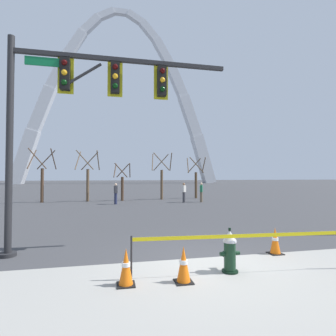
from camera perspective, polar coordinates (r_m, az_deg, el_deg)
ground_plane at (r=7.21m, az=8.20°, el=-19.09°), size 240.00×240.00×0.00m
fire_hydrant at (r=6.42m, az=13.01°, el=-16.92°), size 0.46×0.48×0.99m
caution_tape_barrier at (r=6.32m, az=15.45°, el=-15.67°), size 4.84×0.36×0.92m
traffic_cone_by_hydrant at (r=8.19m, az=21.89°, el=-14.26°), size 0.36×0.36×0.73m
traffic_cone_mid_sidewalk at (r=5.67m, az=-8.96°, el=-20.18°), size 0.36×0.36×0.73m
traffic_cone_curb_edge at (r=5.76m, az=3.34°, el=-19.91°), size 0.36×0.36×0.73m
traffic_signal_gantry at (r=8.28m, az=-18.75°, el=13.16°), size 6.42×0.44×6.00m
monument_arch at (r=77.86m, az=-10.16°, el=12.91°), size 55.84×3.14×49.66m
tree_far_left at (r=23.88m, az=-25.26°, el=-2.06°), size 1.99×2.01×4.33m
tree_left_mid at (r=23.55m, az=-16.75°, el=-2.22°), size 1.97×1.98×4.27m
tree_center_left at (r=23.51m, az=-9.73°, el=-3.39°), size 1.51×1.52×3.24m
tree_center_right at (r=24.35m, az=-1.36°, el=-2.32°), size 1.95×1.96×4.22m
tree_right_mid at (r=25.83m, az=5.96°, el=-2.58°), size 1.81×1.82×3.92m
pedestrian_walking_left at (r=21.67m, az=3.41°, el=-5.21°), size 0.39×0.37×1.59m
pedestrian_standing_center at (r=20.71m, az=-11.10°, el=-5.34°), size 0.27×0.38×1.59m
pedestrian_walking_right at (r=22.11m, az=7.12°, el=-5.13°), size 0.33×0.39×1.59m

